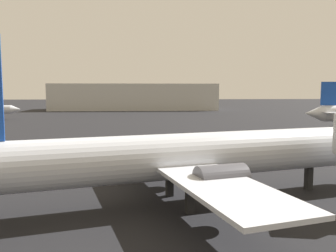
{
  "coord_description": "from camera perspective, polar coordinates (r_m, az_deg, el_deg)",
  "views": [
    {
      "loc": [
        -3.8,
        -11.61,
        8.05
      ],
      "look_at": [
        -0.43,
        35.89,
        3.23
      ],
      "focal_mm": 38.03,
      "sensor_mm": 36.0,
      "label": 1
    }
  ],
  "objects": [
    {
      "name": "airplane_at_gate",
      "position": [
        25.42,
        4.12,
        -4.7
      ],
      "size": [
        37.05,
        24.49,
        11.31
      ],
      "rotation": [
        0.0,
        0.0,
        0.26
      ],
      "color": "silver",
      "rests_on": "ground_plane"
    },
    {
      "name": "baggage_cart",
      "position": [
        40.47,
        2.52,
        -4.6
      ],
      "size": [
        2.43,
        2.72,
        1.3
      ],
      "rotation": [
        0.0,
        0.0,
        0.97
      ],
      "color": "gold",
      "rests_on": "ground_plane"
    },
    {
      "name": "terminal_building",
      "position": [
        147.46,
        -5.39,
        4.68
      ],
      "size": [
        65.97,
        20.97,
        10.52
      ],
      "primitive_type": "cube",
      "color": "#B7B7B2",
      "rests_on": "ground_plane"
    }
  ]
}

